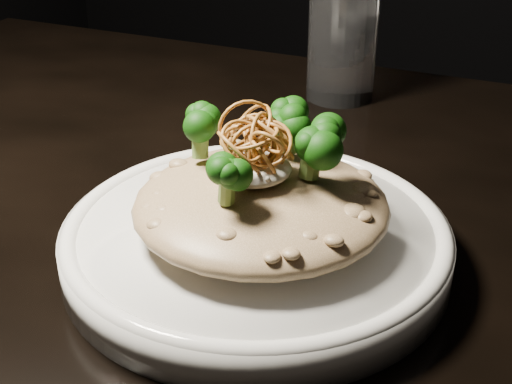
% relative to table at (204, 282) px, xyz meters
% --- Properties ---
extents(table, '(1.10, 0.80, 0.75)m').
position_rel_table_xyz_m(table, '(0.00, 0.00, 0.00)').
color(table, black).
rests_on(table, ground).
extents(plate, '(0.27, 0.27, 0.03)m').
position_rel_table_xyz_m(plate, '(0.08, -0.06, 0.10)').
color(plate, silver).
rests_on(plate, table).
extents(risotto, '(0.18, 0.18, 0.04)m').
position_rel_table_xyz_m(risotto, '(0.08, -0.06, 0.13)').
color(risotto, brown).
rests_on(risotto, plate).
extents(broccoli, '(0.11, 0.11, 0.04)m').
position_rel_table_xyz_m(broccoli, '(0.07, -0.06, 0.17)').
color(broccoli, black).
rests_on(broccoli, risotto).
extents(cheese, '(0.05, 0.05, 0.01)m').
position_rel_table_xyz_m(cheese, '(0.08, -0.06, 0.16)').
color(cheese, silver).
rests_on(cheese, risotto).
extents(shallots, '(0.05, 0.05, 0.03)m').
position_rel_table_xyz_m(shallots, '(0.08, -0.07, 0.18)').
color(shallots, brown).
rests_on(shallots, cheese).
extents(drinking_glass, '(0.10, 0.10, 0.13)m').
position_rel_table_xyz_m(drinking_glass, '(0.03, 0.28, 0.15)').
color(drinking_glass, silver).
rests_on(drinking_glass, table).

